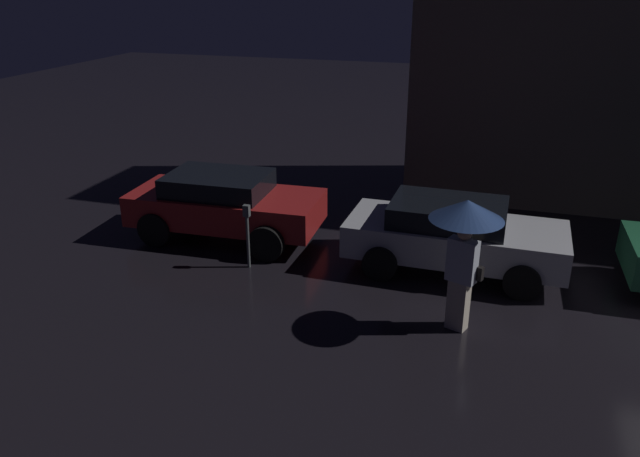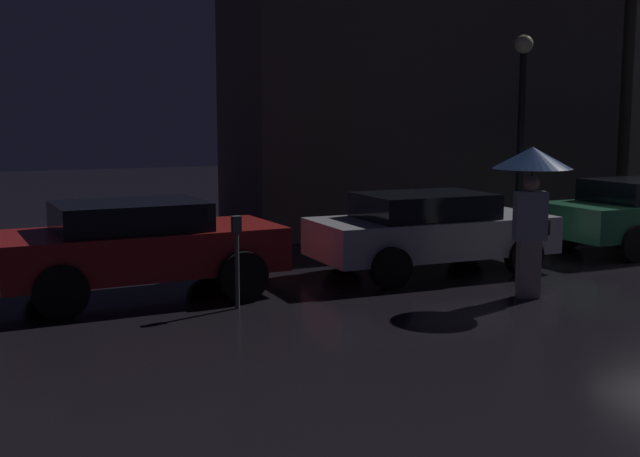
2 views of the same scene
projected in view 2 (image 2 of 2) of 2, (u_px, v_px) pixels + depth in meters
The scene contains 6 objects.
building_facade_left at pixel (424, 64), 18.82m from camera, with size 9.26×3.00×7.58m.
parked_car_red at pixel (140, 245), 11.51m from camera, with size 4.03×1.92×1.39m.
parked_car_silver at pixel (430, 230), 13.29m from camera, with size 4.06×1.90×1.34m.
pedestrian_with_umbrella at pixel (532, 178), 11.33m from camera, with size 1.12×1.12×2.17m.
parking_meter at pixel (237, 252), 10.80m from camera, with size 0.12×0.10×1.27m.
street_lamp_near at pixel (522, 102), 16.73m from camera, with size 0.39×0.39×4.26m.
Camera 2 is at (-11.64, -9.98, 2.61)m, focal length 45.00 mm.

